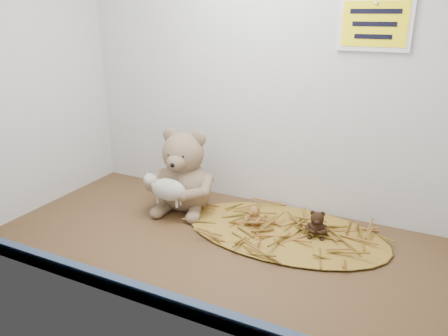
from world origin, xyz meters
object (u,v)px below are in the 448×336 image
at_px(toy_lamb, 168,190).
at_px(mini_teddy_brown, 317,223).
at_px(main_teddy, 184,170).
at_px(mini_teddy_tan, 255,215).

xyz_separation_m(toy_lamb, mini_teddy_brown, (0.42, 0.08, -0.05)).
distance_m(main_teddy, mini_teddy_brown, 0.42).
bearing_deg(toy_lamb, main_teddy, 90.00).
bearing_deg(main_teddy, toy_lamb, -99.05).
bearing_deg(mini_teddy_brown, main_teddy, 165.81).
xyz_separation_m(main_teddy, mini_teddy_tan, (0.24, -0.03, -0.08)).
distance_m(main_teddy, mini_teddy_tan, 0.26).
height_order(main_teddy, mini_teddy_brown, main_teddy).
bearing_deg(toy_lamb, mini_teddy_brown, 10.94).
relative_size(toy_lamb, mini_teddy_brown, 1.93).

